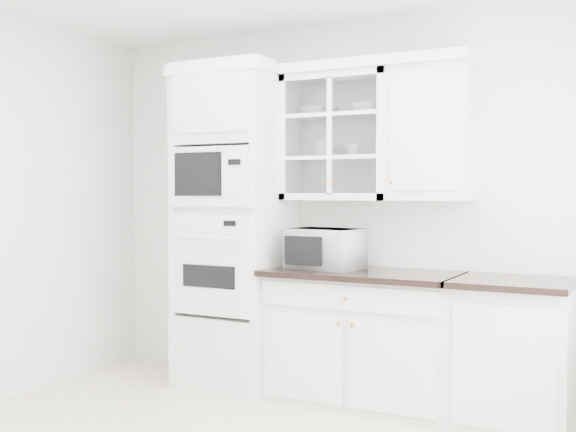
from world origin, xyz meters
The scene contains 12 objects.
room_shell centered at (0.00, 0.43, 1.78)m, with size 4.00×3.50×2.70m.
oven_column centered at (-0.75, 1.42, 1.20)m, with size 0.76×0.68×2.40m.
base_cabinet_run centered at (0.28, 1.45, 0.46)m, with size 1.32×0.67×0.92m.
extra_base_cabinet centered at (1.28, 1.45, 0.46)m, with size 0.72×0.67×0.92m.
upper_cabinet_glass centered at (0.03, 1.58, 1.85)m, with size 0.80×0.33×0.90m.
upper_cabinet_solid centered at (0.71, 1.58, 1.85)m, with size 0.55×0.33×0.90m, color white.
crown_molding centered at (-0.07, 1.56, 2.33)m, with size 2.14×0.38×0.07m, color white.
countertop_microwave centered at (0.00, 1.43, 1.06)m, with size 0.49×0.41×0.28m, color white.
bowl_a centered at (-0.12, 1.58, 2.04)m, with size 0.24×0.24×0.06m, color white.
bowl_b centered at (0.24, 1.58, 2.04)m, with size 0.21×0.21×0.07m, color white.
cup_a centered at (-0.08, 1.57, 1.76)m, with size 0.14×0.14×0.11m, color white.
cup_b centered at (0.14, 1.58, 1.75)m, with size 0.10×0.10×0.09m, color white.
Camera 1 is at (2.15, -3.14, 1.47)m, focal length 45.00 mm.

